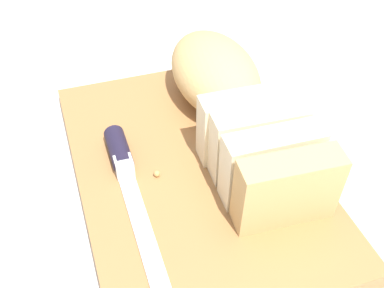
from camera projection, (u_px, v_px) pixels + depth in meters
name	position (u px, v px, depth m)	size (l,w,h in m)	color
ground_plane	(192.00, 177.00, 0.56)	(3.00, 3.00, 0.00)	beige
cutting_board	(192.00, 170.00, 0.56)	(0.39, 0.26, 0.02)	#9E6B3D
bread_loaf	(232.00, 102.00, 0.57)	(0.33, 0.12, 0.08)	tan
bread_knife	(125.00, 171.00, 0.53)	(0.28, 0.03, 0.02)	silver
crumb_near_knife	(157.00, 174.00, 0.53)	(0.01, 0.01, 0.01)	tan
crumb_near_loaf	(205.00, 141.00, 0.58)	(0.00, 0.00, 0.00)	tan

